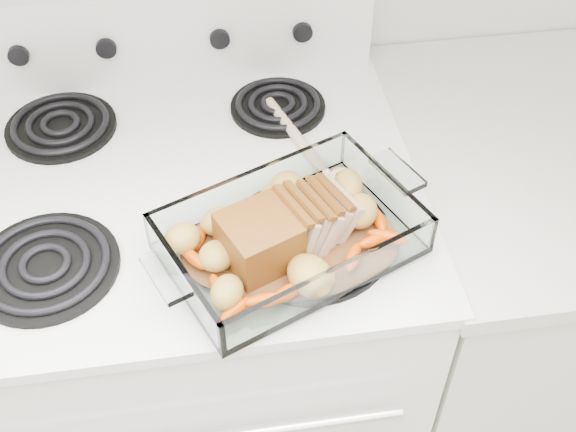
{
  "coord_description": "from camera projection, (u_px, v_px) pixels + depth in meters",
  "views": [
    {
      "loc": [
        0.05,
        0.79,
        1.73
      ],
      "look_at": [
        0.16,
        1.49,
        0.99
      ],
      "focal_mm": 45.0,
      "sensor_mm": 36.0,
      "label": 1
    }
  ],
  "objects": [
    {
      "name": "wooden_spoon",
      "position": [
        323.0,
        163.0,
        1.18
      ],
      "size": [
        0.13,
        0.27,
        0.02
      ],
      "rotation": [
        0.0,
        0.0,
        0.31
      ],
      "color": "beige",
      "rests_on": "electric_range"
    },
    {
      "name": "pork_roast",
      "position": [
        277.0,
        229.0,
        1.01
      ],
      "size": [
        0.2,
        0.1,
        0.08
      ],
      "rotation": [
        0.0,
        0.0,
        -0.24
      ],
      "color": "brown",
      "rests_on": "baking_dish"
    },
    {
      "name": "electric_range",
      "position": [
        200.0,
        340.0,
        1.49
      ],
      "size": [
        0.78,
        0.7,
        1.12
      ],
      "color": "white",
      "rests_on": "ground"
    },
    {
      "name": "counter_right",
      "position": [
        506.0,
        306.0,
        1.57
      ],
      "size": [
        0.58,
        0.68,
        0.93
      ],
      "color": "silver",
      "rests_on": "ground"
    },
    {
      "name": "baking_dish",
      "position": [
        290.0,
        240.0,
        1.04
      ],
      "size": [
        0.35,
        0.23,
        0.07
      ],
      "rotation": [
        0.0,
        0.0,
        0.41
      ],
      "color": "silver",
      "rests_on": "electric_range"
    },
    {
      "name": "roast_vegetables",
      "position": [
        284.0,
        219.0,
        1.05
      ],
      "size": [
        0.34,
        0.19,
        0.04
      ],
      "rotation": [
        0.0,
        0.0,
        -0.31
      ],
      "color": "#CF3D00",
      "rests_on": "baking_dish"
    }
  ]
}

